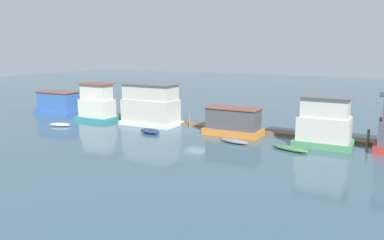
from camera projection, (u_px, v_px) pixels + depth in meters
The scene contains 14 objects.
ground_plane at pixel (196, 130), 44.41m from camera, with size 200.00×200.00×0.00m, color #426070.
dock_walkway at pixel (206, 125), 46.70m from camera, with size 59.60×2.00×0.30m, color brown.
houseboat_blue at pixel (58, 104), 55.12m from camera, with size 6.76×3.48×3.38m.
houseboat_teal at pixel (97, 104), 50.38m from camera, with size 5.34×3.43×5.06m.
houseboat_white at pixel (151, 105), 47.37m from camera, with size 7.36×3.99×5.29m.
houseboat_orange at pixel (233, 122), 41.88m from camera, with size 6.40×3.21×3.10m.
houseboat_green at pixel (325, 123), 36.94m from camera, with size 5.56×4.07×5.06m.
dinghy_white at pixel (60, 125), 46.69m from camera, with size 2.85×1.87×0.41m.
dinghy_navy at pixel (150, 131), 42.70m from camera, with size 2.93×1.78×0.53m.
dinghy_grey at pixel (234, 141), 38.34m from camera, with size 3.54×1.81×0.45m.
dinghy_green at pixel (290, 148), 35.54m from camera, with size 3.93×2.30×0.42m.
mooring_post_far_right at pixel (112, 112), 51.81m from camera, with size 0.25×0.25×1.88m, color brown.
mooring_post_near_left at pixel (368, 138), 37.03m from camera, with size 0.27×0.27×1.67m, color brown.
mooring_post_far_left at pixel (190, 120), 46.23m from camera, with size 0.21×0.21×1.70m, color #846B4C.
Camera 1 is at (19.83, -38.62, 9.47)m, focal length 35.00 mm.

